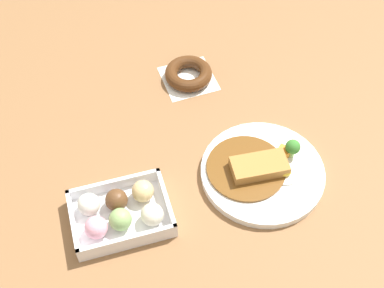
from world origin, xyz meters
name	(u,v)px	position (x,y,z in m)	size (l,w,h in m)	color
ground_plane	(193,152)	(0.00, 0.00, 0.00)	(1.60, 1.60, 0.00)	brown
curry_plate	(262,171)	(-0.13, 0.10, 0.01)	(0.27, 0.27, 0.06)	white
donut_box	(120,212)	(0.19, 0.12, 0.02)	(0.20, 0.14, 0.06)	white
chocolate_ring_donut	(188,74)	(-0.06, -0.22, 0.02)	(0.13, 0.13, 0.03)	white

